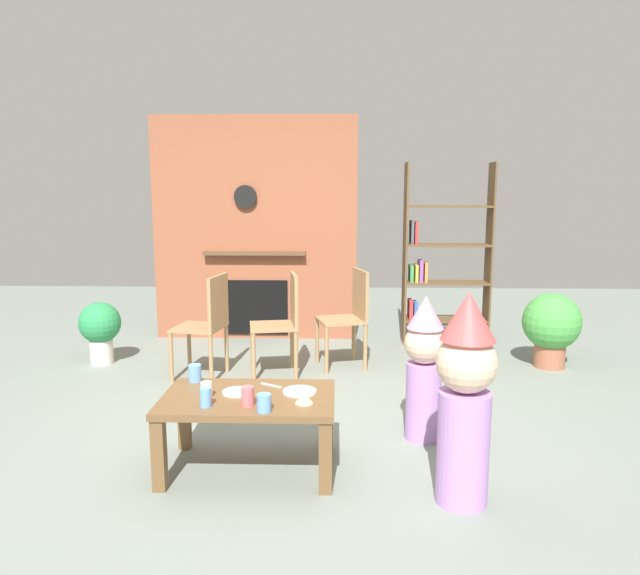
% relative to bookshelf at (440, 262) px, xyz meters
% --- Properties ---
extents(ground_plane, '(12.00, 12.00, 0.00)m').
position_rel_bookshelf_xyz_m(ground_plane, '(-1.36, -2.40, -0.87)').
color(ground_plane, gray).
extents(brick_fireplace_feature, '(2.20, 0.28, 2.40)m').
position_rel_bookshelf_xyz_m(brick_fireplace_feature, '(-1.98, 0.20, 0.32)').
color(brick_fireplace_feature, '#935138').
rests_on(brick_fireplace_feature, ground_plane).
extents(bookshelf, '(0.90, 0.28, 1.90)m').
position_rel_bookshelf_xyz_m(bookshelf, '(0.00, 0.00, 0.00)').
color(bookshelf, brown).
rests_on(bookshelf, ground_plane).
extents(coffee_table, '(0.99, 0.61, 0.44)m').
position_rel_bookshelf_xyz_m(coffee_table, '(-1.59, -2.94, -0.50)').
color(coffee_table, brown).
rests_on(coffee_table, ground_plane).
extents(paper_cup_near_left, '(0.08, 0.08, 0.10)m').
position_rel_bookshelf_xyz_m(paper_cup_near_left, '(-1.47, -3.18, -0.38)').
color(paper_cup_near_left, '#669EE0').
rests_on(paper_cup_near_left, coffee_table).
extents(paper_cup_near_right, '(0.07, 0.07, 0.11)m').
position_rel_bookshelf_xyz_m(paper_cup_near_right, '(-1.57, -3.10, -0.37)').
color(paper_cup_near_right, '#E5666B').
rests_on(paper_cup_near_right, coffee_table).
extents(paper_cup_center, '(0.08, 0.08, 0.10)m').
position_rel_bookshelf_xyz_m(paper_cup_center, '(-1.96, -2.69, -0.38)').
color(paper_cup_center, '#669EE0').
rests_on(paper_cup_center, coffee_table).
extents(paper_cup_far_left, '(0.06, 0.06, 0.10)m').
position_rel_bookshelf_xyz_m(paper_cup_far_left, '(-1.80, -3.12, -0.38)').
color(paper_cup_far_left, '#669EE0').
rests_on(paper_cup_far_left, coffee_table).
extents(paper_cup_far_right, '(0.06, 0.06, 0.09)m').
position_rel_bookshelf_xyz_m(paper_cup_far_right, '(-1.83, -2.97, -0.38)').
color(paper_cup_far_right, silver).
rests_on(paper_cup_far_right, coffee_table).
extents(paper_plate_front, '(0.17, 0.17, 0.01)m').
position_rel_bookshelf_xyz_m(paper_plate_front, '(-1.66, -2.90, -0.42)').
color(paper_plate_front, white).
rests_on(paper_plate_front, coffee_table).
extents(paper_plate_rear, '(0.20, 0.20, 0.01)m').
position_rel_bookshelf_xyz_m(paper_plate_rear, '(-1.30, -2.88, -0.42)').
color(paper_plate_rear, white).
rests_on(paper_plate_rear, coffee_table).
extents(birthday_cake_slice, '(0.10, 0.10, 0.06)m').
position_rel_bookshelf_xyz_m(birthday_cake_slice, '(-1.27, -3.05, -0.40)').
color(birthday_cake_slice, '#EAC68C').
rests_on(birthday_cake_slice, coffee_table).
extents(table_fork, '(0.14, 0.09, 0.01)m').
position_rel_bookshelf_xyz_m(table_fork, '(-1.48, -2.76, -0.43)').
color(table_fork, silver).
rests_on(table_fork, coffee_table).
extents(child_with_cone_hat, '(0.31, 0.31, 1.11)m').
position_rel_bookshelf_xyz_m(child_with_cone_hat, '(-0.44, -3.27, -0.28)').
color(child_with_cone_hat, '#B27FCC').
rests_on(child_with_cone_hat, ground_plane).
extents(child_in_pink, '(0.26, 0.26, 0.95)m').
position_rel_bookshelf_xyz_m(child_in_pink, '(-0.52, -2.49, -0.37)').
color(child_in_pink, '#B27FCC').
rests_on(child_in_pink, ground_plane).
extents(dining_chair_left, '(0.46, 0.46, 0.90)m').
position_rel_bookshelf_xyz_m(dining_chair_left, '(-2.19, -1.26, -0.36)').
color(dining_chair_left, '#9E7A51').
rests_on(dining_chair_left, ground_plane).
extents(dining_chair_middle, '(0.46, 0.46, 0.90)m').
position_rel_bookshelf_xyz_m(dining_chair_middle, '(-1.55, -1.16, -0.36)').
color(dining_chair_middle, '#9E7A51').
rests_on(dining_chair_middle, ground_plane).
extents(dining_chair_right, '(0.49, 0.49, 0.90)m').
position_rel_bookshelf_xyz_m(dining_chair_right, '(-0.96, -0.89, -0.36)').
color(dining_chair_right, '#9E7A51').
rests_on(dining_chair_right, ground_plane).
extents(potted_plant_tall, '(0.52, 0.52, 0.69)m').
position_rel_bookshelf_xyz_m(potted_plant_tall, '(0.88, -0.87, -0.48)').
color(potted_plant_tall, '#9E5B42').
rests_on(potted_plant_tall, ground_plane).
extents(potted_plant_short, '(0.38, 0.38, 0.58)m').
position_rel_bookshelf_xyz_m(potted_plant_short, '(-3.30, -0.88, -0.52)').
color(potted_plant_short, beige).
rests_on(potted_plant_short, ground_plane).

